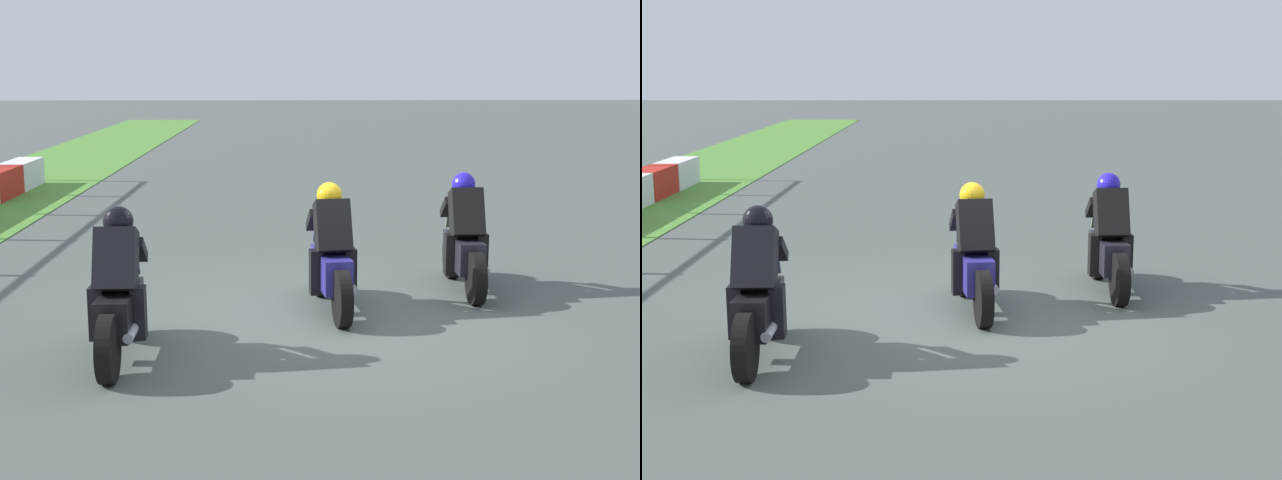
# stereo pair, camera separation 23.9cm
# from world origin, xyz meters

# --- Properties ---
(ground_plane) EXTENTS (120.00, 120.00, 0.00)m
(ground_plane) POSITION_xyz_m (0.00, 0.00, 0.00)
(ground_plane) COLOR #4B534F
(rider_lane_a) EXTENTS (2.04, 0.55, 1.51)m
(rider_lane_a) POSITION_xyz_m (1.16, -1.82, 0.62)
(rider_lane_a) COLOR black
(rider_lane_a) RESTS_ON ground_plane
(rider_lane_b) EXTENTS (2.04, 0.59, 1.51)m
(rider_lane_b) POSITION_xyz_m (0.24, -0.09, 0.62)
(rider_lane_b) COLOR black
(rider_lane_b) RESTS_ON ground_plane
(rider_lane_c) EXTENTS (2.04, 0.54, 1.51)m
(rider_lane_c) POSITION_xyz_m (-1.48, 2.06, 0.62)
(rider_lane_c) COLOR black
(rider_lane_c) RESTS_ON ground_plane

